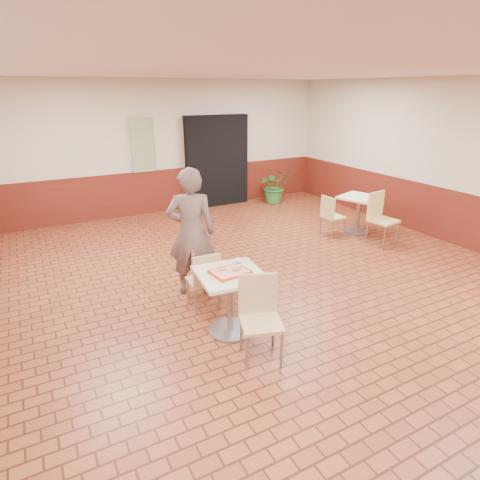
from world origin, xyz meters
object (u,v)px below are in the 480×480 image
chair_main_back (205,278)px  paper_cup (238,262)px  ring_donut (222,268)px  long_john_donut (237,268)px  chair_main_front (260,313)px  second_table (359,208)px  chair_second_front (380,215)px  customer (191,232)px  serving_tray (230,272)px  potted_plant (275,186)px  chair_second_left (331,214)px  main_table (230,293)px

chair_main_back → paper_cup: (0.21, -0.54, 0.39)m
ring_donut → long_john_donut: long_john_donut is taller
chair_main_front → chair_main_back: size_ratio=1.14×
long_john_donut → second_table: bearing=27.5°
long_john_donut → chair_second_front: (3.76, 1.36, -0.28)m
customer → chair_second_front: customer is taller
chair_main_front → chair_second_front: 4.23m
chair_main_front → chair_second_front: size_ratio=0.95×
serving_tray → chair_second_front: bearing=19.4°
serving_tray → second_table: 4.43m
customer → second_table: size_ratio=2.42×
serving_tray → ring_donut: bearing=124.6°
chair_main_back → serving_tray: chair_main_back is taller
customer → second_table: 4.05m
potted_plant → chair_main_front: bearing=-124.3°
chair_second_left → potted_plant: (0.39, 2.64, -0.01)m
long_john_donut → main_table: bearing=177.2°
chair_main_back → potted_plant: 5.56m
chair_main_front → second_table: chair_main_front is taller
main_table → chair_main_back: bearing=95.0°
potted_plant → chair_second_front: bearing=-87.3°
chair_main_back → long_john_donut: size_ratio=5.16×
chair_main_back → ring_donut: (-0.01, -0.54, 0.37)m
serving_tray → chair_second_left: chair_second_left is taller
customer → chair_main_back: bearing=107.9°
customer → paper_cup: (0.16, -1.09, -0.06)m
ring_donut → potted_plant: 5.99m
main_table → paper_cup: (0.16, 0.09, 0.33)m
chair_main_front → chair_main_back: bearing=115.4°
second_table → chair_main_back: bearing=-161.0°
serving_tray → second_table: bearing=26.9°
chair_main_front → chair_main_back: (-0.13, 1.18, -0.06)m
chair_main_back → second_table: (3.99, 1.37, 0.05)m
chair_second_left → chair_second_front: (0.55, -0.74, 0.09)m
serving_tray → long_john_donut: size_ratio=2.67×
customer → chair_second_front: bearing=-154.1°
second_table → paper_cup: bearing=-153.2°
main_table → customer: customer is taller
ring_donut → customer: bearing=87.0°
second_table → ring_donut: bearing=-154.4°
chair_main_front → serving_tray: (-0.08, 0.55, 0.27)m
chair_second_left → chair_second_front: bearing=-146.8°
main_table → serving_tray: (0.00, 0.00, 0.27)m
second_table → main_table: bearing=-153.1°
long_john_donut → second_table: long_john_donut is taller
main_table → potted_plant: size_ratio=0.88×
customer → potted_plant: (3.70, 3.57, -0.47)m
chair_main_back → serving_tray: (0.06, -0.63, 0.34)m
second_table → chair_second_left: 0.65m
long_john_donut → ring_donut: bearing=149.0°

